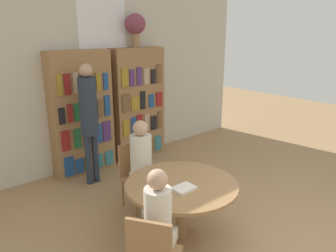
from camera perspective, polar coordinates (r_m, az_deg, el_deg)
The scene contains 10 objects.
wall_back at distance 5.94m, azimuth -11.01°, elevation 7.92°, with size 6.40×0.07×3.00m.
bookshelf_left at distance 5.60m, azimuth -14.81°, elevation 2.09°, with size 1.02×0.34×2.05m.
bookshelf_right at distance 6.16m, azimuth -5.25°, elevation 3.87°, with size 1.02×0.34×2.05m.
flower_vase at distance 6.02m, azimuth -5.68°, elevation 17.07°, with size 0.36×0.36×0.58m.
reading_table at distance 3.76m, azimuth 2.35°, elevation -11.38°, with size 1.27×1.27×0.71m.
chair_left_side at distance 4.53m, azimuth -5.59°, elevation -8.01°, with size 0.42×0.42×0.88m.
seated_reader_left at distance 4.30m, azimuth -4.43°, elevation -6.03°, with size 0.30×0.39×1.25m.
seated_reader_right at distance 3.07m, azimuth -1.48°, elevation -16.55°, with size 0.40×0.38×1.23m.
librarian_standing at distance 5.09m, azimuth -13.63°, elevation 2.18°, with size 0.27×0.54×1.89m.
open_book_on_table at distance 3.57m, azimuth 2.79°, elevation -10.79°, with size 0.24×0.18×0.03m.
Camera 1 is at (-2.89, -1.27, 2.37)m, focal length 35.00 mm.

